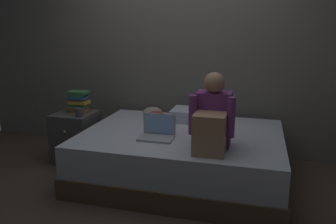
% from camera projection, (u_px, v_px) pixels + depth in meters
% --- Properties ---
extents(ground_plane, '(8.00, 8.00, 0.00)m').
position_uv_depth(ground_plane, '(155.00, 188.00, 3.25)').
color(ground_plane, '#47382D').
extents(wall_back, '(5.60, 0.10, 2.70)m').
position_uv_depth(wall_back, '(183.00, 42.00, 4.04)').
color(wall_back, slate).
rests_on(wall_back, ground_plane).
extents(bed, '(2.00, 1.50, 0.50)m').
position_uv_depth(bed, '(182.00, 156.00, 3.42)').
color(bed, brown).
rests_on(bed, ground_plane).
extents(nightstand, '(0.44, 0.46, 0.57)m').
position_uv_depth(nightstand, '(76.00, 137.00, 3.88)').
color(nightstand, '#474442').
rests_on(nightstand, ground_plane).
extents(person_sitting, '(0.39, 0.44, 0.66)m').
position_uv_depth(person_sitting, '(212.00, 120.00, 2.84)').
color(person_sitting, '#75337A').
rests_on(person_sitting, bed).
extents(laptop, '(0.32, 0.23, 0.22)m').
position_uv_depth(laptop, '(157.00, 132.00, 3.16)').
color(laptop, '#9EA0A5').
rests_on(laptop, bed).
extents(pillow, '(0.56, 0.36, 0.13)m').
position_uv_depth(pillow, '(197.00, 115.00, 3.74)').
color(pillow, silver).
rests_on(pillow, bed).
extents(book_stack, '(0.24, 0.16, 0.24)m').
position_uv_depth(book_stack, '(78.00, 102.00, 3.82)').
color(book_stack, brown).
rests_on(book_stack, nightstand).
extents(mug, '(0.08, 0.08, 0.09)m').
position_uv_depth(mug, '(79.00, 112.00, 3.65)').
color(mug, '#3D3D42').
rests_on(mug, nightstand).
extents(clothes_pile, '(0.28, 0.26, 0.13)m').
position_uv_depth(clothes_pile, '(154.00, 114.00, 3.84)').
color(clothes_pile, gray).
rests_on(clothes_pile, bed).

